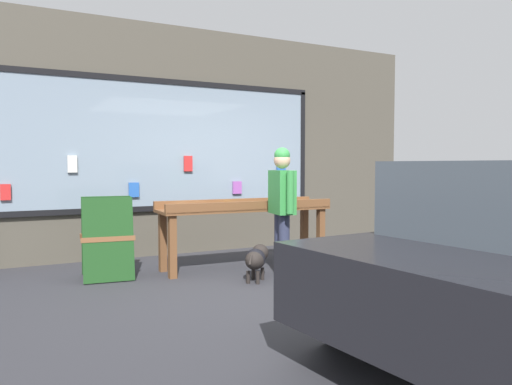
% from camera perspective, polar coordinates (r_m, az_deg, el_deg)
% --- Properties ---
extents(ground_plane, '(40.00, 40.00, 0.00)m').
position_cam_1_polar(ground_plane, '(6.05, 2.54, -10.05)').
color(ground_plane, '#2D2D33').
extents(shopfront_facade, '(7.89, 0.29, 3.50)m').
position_cam_1_polar(shopfront_facade, '(8.02, -6.65, 5.69)').
color(shopfront_facade, '#4C473D').
rests_on(shopfront_facade, ground_plane).
extents(display_table_main, '(2.35, 0.68, 0.91)m').
position_cam_1_polar(display_table_main, '(6.71, -1.31, -2.43)').
color(display_table_main, brown).
rests_on(display_table_main, ground_plane).
extents(person_browsing, '(0.29, 0.64, 1.60)m').
position_cam_1_polar(person_browsing, '(6.27, 2.99, -1.02)').
color(person_browsing, '#2D334C').
rests_on(person_browsing, ground_plane).
extents(small_dog, '(0.47, 0.48, 0.41)m').
position_cam_1_polar(small_dog, '(5.99, 0.05, -7.53)').
color(small_dog, black).
rests_on(small_dog, ground_plane).
extents(sandwich_board_sign, '(0.67, 0.68, 0.99)m').
position_cam_1_polar(sandwich_board_sign, '(6.38, -16.65, -4.90)').
color(sandwich_board_sign, '#193F19').
rests_on(sandwich_board_sign, ground_plane).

